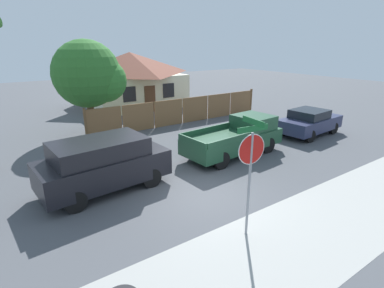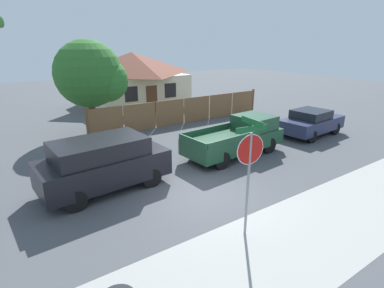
{
  "view_description": "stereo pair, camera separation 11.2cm",
  "coord_description": "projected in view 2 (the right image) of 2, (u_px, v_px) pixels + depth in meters",
  "views": [
    {
      "loc": [
        -5.7,
        -7.63,
        5.05
      ],
      "look_at": [
        0.11,
        0.76,
        1.6
      ],
      "focal_mm": 28.0,
      "sensor_mm": 36.0,
      "label": 1
    },
    {
      "loc": [
        -5.61,
        -7.7,
        5.05
      ],
      "look_at": [
        0.11,
        0.76,
        1.6
      ],
      "focal_mm": 28.0,
      "sensor_mm": 36.0,
      "label": 2
    }
  ],
  "objects": [
    {
      "name": "ground_plane",
      "position": [
        201.0,
        193.0,
        10.63
      ],
      "size": [
        80.0,
        80.0,
        0.0
      ],
      "primitive_type": "plane",
      "color": "#4C4F54"
    },
    {
      "name": "sidewalk_strip",
      "position": [
        282.0,
        247.0,
        7.81
      ],
      "size": [
        36.0,
        3.2,
        0.01
      ],
      "color": "#A3A39E",
      "rests_on": "ground"
    },
    {
      "name": "oak_tree",
      "position": [
        92.0,
        75.0,
        16.78
      ],
      "size": [
        3.94,
        3.75,
        5.3
      ],
      "color": "brown",
      "rests_on": "ground"
    },
    {
      "name": "parked_sedan",
      "position": [
        311.0,
        122.0,
        17.07
      ],
      "size": [
        4.2,
        2.15,
        1.49
      ],
      "rotation": [
        0.0,
        0.0,
        0.08
      ],
      "color": "#282D4C",
      "rests_on": "ground"
    },
    {
      "name": "red_suv",
      "position": [
        103.0,
        163.0,
        10.61
      ],
      "size": [
        4.61,
        2.34,
        1.9
      ],
      "rotation": [
        0.0,
        0.0,
        0.08
      ],
      "color": "black",
      "rests_on": "ground"
    },
    {
      "name": "orange_pickup",
      "position": [
        238.0,
        137.0,
        14.09
      ],
      "size": [
        5.17,
        2.27,
        1.73
      ],
      "rotation": [
        0.0,
        0.0,
        0.08
      ],
      "color": "#1E472D",
      "rests_on": "ground"
    },
    {
      "name": "wooden_fence",
      "position": [
        184.0,
        111.0,
        19.66
      ],
      "size": [
        12.67,
        0.12,
        1.75
      ],
      "color": "brown",
      "rests_on": "ground"
    },
    {
      "name": "stop_sign",
      "position": [
        250.0,
        159.0,
        7.63
      ],
      "size": [
        0.93,
        0.84,
        3.29
      ],
      "rotation": [
        0.0,
        0.0,
        -0.13
      ],
      "color": "gray",
      "rests_on": "ground"
    },
    {
      "name": "house",
      "position": [
        133.0,
        78.0,
        25.11
      ],
      "size": [
        7.92,
        7.23,
        4.37
      ],
      "color": "beige",
      "rests_on": "ground"
    }
  ]
}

